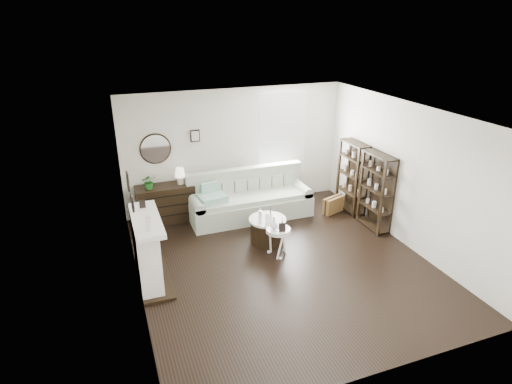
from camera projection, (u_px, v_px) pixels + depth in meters
name	position (u px, v px, depth m)	size (l,w,h in m)	color
room	(267.00, 136.00, 9.65)	(5.50, 5.50, 5.50)	black
fireplace	(147.00, 252.00, 7.00)	(0.50, 1.40, 1.84)	white
shelf_unit_far	(352.00, 177.00, 9.47)	(0.30, 0.80, 1.60)	black
shelf_unit_near	(376.00, 192.00, 8.69)	(0.30, 0.80, 1.60)	black
sofa	(249.00, 201.00, 9.39)	(2.65, 0.92, 1.03)	#A9B39F
quilt	(212.00, 198.00, 8.90)	(0.55, 0.45, 0.14)	#238367
suitcase	(333.00, 205.00, 9.61)	(0.54, 0.18, 0.36)	brown
dresser	(166.00, 203.00, 9.14)	(1.20, 0.52, 0.80)	black
table_lamp	(180.00, 176.00, 9.03)	(0.22, 0.22, 0.36)	#F5E8CE
potted_plant	(149.00, 181.00, 8.78)	(0.29, 0.25, 0.32)	#1C601B
drum_table	(267.00, 230.00, 8.33)	(0.72, 0.72, 0.50)	black
pedestal_table	(278.00, 231.00, 7.77)	(0.45, 0.45, 0.55)	white
eiffel_drum	(270.00, 212.00, 8.26)	(0.11, 0.11, 0.19)	black
bottle_drum	(260.00, 215.00, 8.05)	(0.07, 0.07, 0.29)	silver
card_frame_drum	(269.00, 219.00, 8.02)	(0.14, 0.01, 0.19)	white
eiffel_ped	(282.00, 223.00, 7.77)	(0.10, 0.10, 0.18)	black
flask_ped	(274.00, 223.00, 7.69)	(0.13, 0.13, 0.25)	silver
card_frame_ped	(282.00, 227.00, 7.62)	(0.12, 0.01, 0.16)	black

